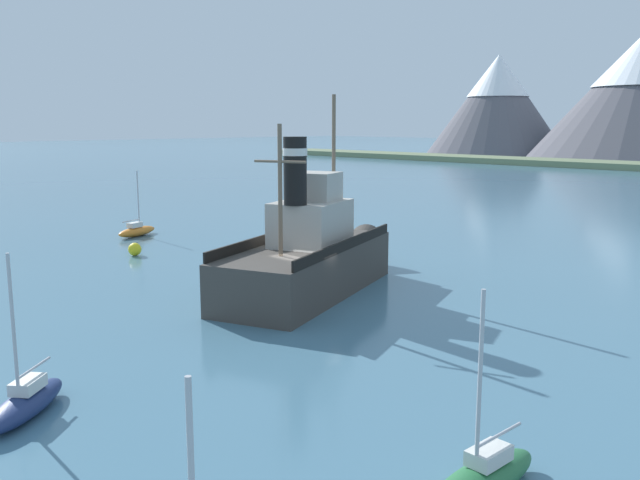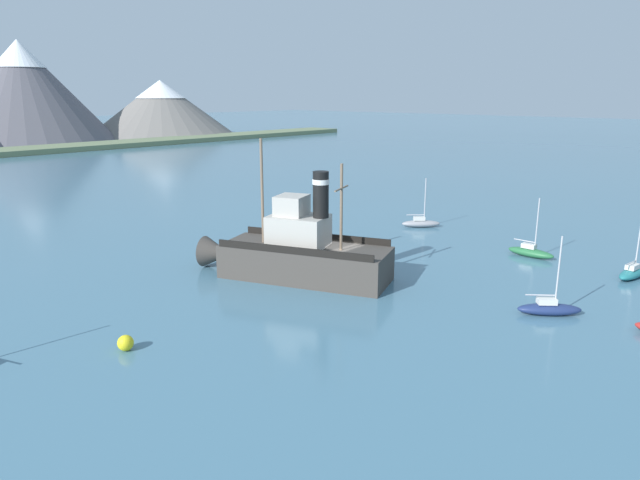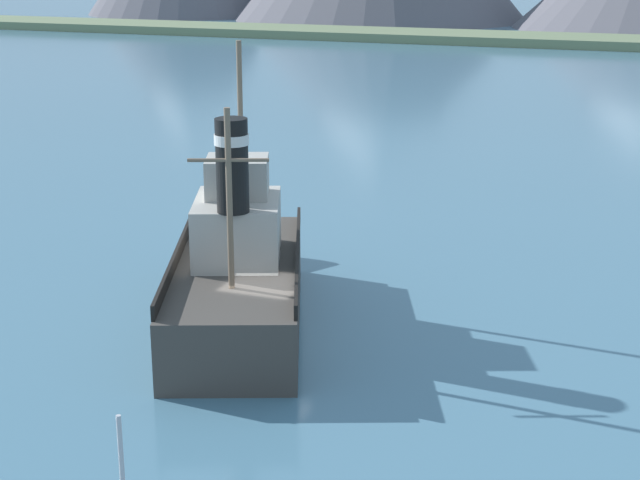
% 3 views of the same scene
% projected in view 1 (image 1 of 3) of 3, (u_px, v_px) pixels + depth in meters
% --- Properties ---
extents(ground_plane, '(600.00, 600.00, 0.00)m').
position_uv_depth(ground_plane, '(307.00, 307.00, 31.46)').
color(ground_plane, '#477289').
extents(old_tugboat, '(8.38, 14.66, 9.90)m').
position_uv_depth(old_tugboat, '(312.00, 255.00, 34.15)').
color(old_tugboat, '#423D38').
rests_on(old_tugboat, ground).
extents(sailboat_navy, '(3.25, 3.64, 4.90)m').
position_uv_depth(sailboat_navy, '(26.00, 402.00, 19.68)').
color(sailboat_navy, navy).
rests_on(sailboat_navy, ground).
extents(sailboat_orange, '(2.32, 3.95, 4.90)m').
position_uv_depth(sailboat_orange, '(137.00, 230.00, 51.02)').
color(sailboat_orange, orange).
rests_on(sailboat_orange, ground).
extents(sailboat_green, '(1.20, 3.83, 4.90)m').
position_uv_depth(sailboat_green, '(483.00, 476.00, 15.54)').
color(sailboat_green, '#286B3D').
rests_on(sailboat_green, ground).
extents(mooring_buoy, '(0.84, 0.84, 0.84)m').
position_uv_depth(mooring_buoy, '(135.00, 249.00, 43.47)').
color(mooring_buoy, yellow).
rests_on(mooring_buoy, ground).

